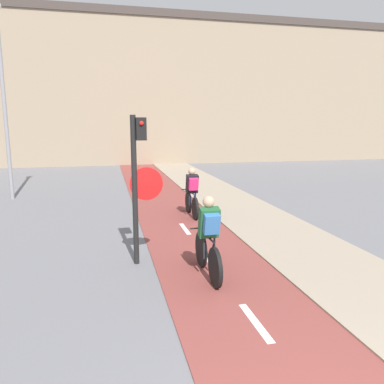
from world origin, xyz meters
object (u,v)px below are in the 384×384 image
(traffic_light_pole, at_px, (139,173))
(cyclist_far, at_px, (192,194))
(cyclist_near, at_px, (209,240))
(street_lamp_far, at_px, (2,83))

(traffic_light_pole, xyz_separation_m, cyclist_far, (1.92, 3.61, -1.16))
(traffic_light_pole, relative_size, cyclist_near, 1.75)
(traffic_light_pole, distance_m, cyclist_far, 4.25)
(cyclist_near, xyz_separation_m, cyclist_far, (0.74, 4.61, -0.01))
(cyclist_far, bearing_deg, cyclist_near, -99.12)
(traffic_light_pole, distance_m, street_lamp_far, 9.21)
(traffic_light_pole, xyz_separation_m, cyclist_near, (1.18, -1.00, -1.15))
(traffic_light_pole, relative_size, street_lamp_far, 0.43)
(street_lamp_far, xyz_separation_m, cyclist_far, (6.11, -4.21, -3.60))
(cyclist_near, relative_size, cyclist_far, 1.04)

